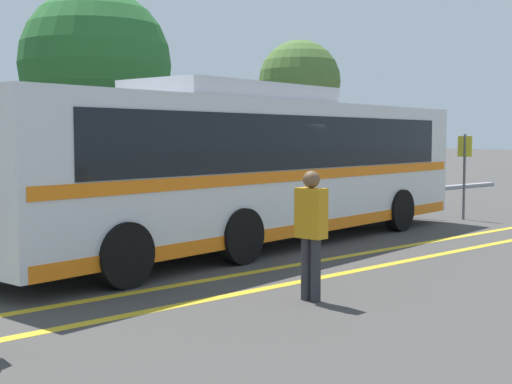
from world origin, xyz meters
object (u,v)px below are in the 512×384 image
(parked_car_2, at_px, (126,195))
(transit_bus, at_px, (256,164))
(parked_car_3, at_px, (277,185))
(tree_3, at_px, (96,65))
(bus_stop_sign, at_px, (464,166))
(pedestrian_0, at_px, (311,227))
(tree_1, at_px, (300,82))

(parked_car_2, bearing_deg, transit_bus, -0.46)
(parked_car_3, xyz_separation_m, tree_3, (-4.25, 3.67, 3.73))
(bus_stop_sign, distance_m, tree_3, 11.40)
(bus_stop_sign, height_order, tree_3, tree_3)
(parked_car_3, relative_size, pedestrian_0, 2.30)
(pedestrian_0, height_order, tree_1, tree_1)
(parked_car_2, height_order, parked_car_3, parked_car_3)
(parked_car_3, bearing_deg, tree_3, -132.61)
(pedestrian_0, bearing_deg, parked_car_3, 133.07)
(bus_stop_sign, bearing_deg, tree_1, 157.24)
(pedestrian_0, bearing_deg, transit_bus, 141.23)
(parked_car_2, relative_size, pedestrian_0, 2.53)
(transit_bus, relative_size, parked_car_3, 3.17)
(transit_bus, height_order, parked_car_2, transit_bus)
(transit_bus, xyz_separation_m, pedestrian_0, (-2.83, -4.26, -0.67))
(pedestrian_0, xyz_separation_m, tree_3, (4.19, 13.11, 3.44))
(transit_bus, bearing_deg, bus_stop_sign, 78.90)
(parked_car_3, relative_size, tree_3, 0.61)
(tree_3, bearing_deg, pedestrian_0, -107.71)
(pedestrian_0, xyz_separation_m, tree_1, (12.37, 12.31, 3.29))
(tree_3, bearing_deg, parked_car_3, -40.81)
(transit_bus, bearing_deg, tree_3, 163.32)
(parked_car_3, height_order, tree_1, tree_1)
(parked_car_3, xyz_separation_m, bus_stop_sign, (1.71, -5.58, 0.73))
(tree_1, bearing_deg, bus_stop_sign, -104.78)
(tree_1, height_order, tree_3, tree_3)
(transit_bus, height_order, tree_3, tree_3)
(parked_car_2, distance_m, parked_car_3, 5.48)
(parked_car_2, distance_m, tree_3, 5.35)
(pedestrian_0, distance_m, bus_stop_sign, 10.86)
(transit_bus, relative_size, tree_1, 2.22)
(tree_1, bearing_deg, transit_bus, -139.84)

